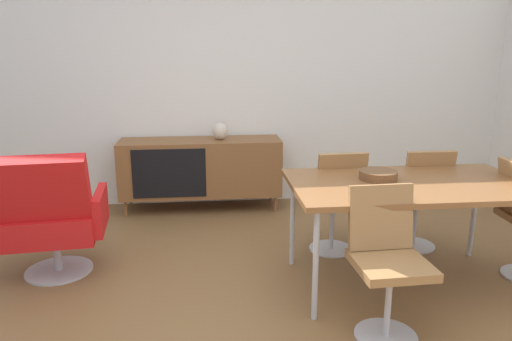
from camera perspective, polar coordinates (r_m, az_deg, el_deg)
The scene contains 10 objects.
ground_plane at distance 2.94m, azimuth -4.65°, elevation -19.09°, with size 8.32×8.32×0.00m, color brown.
wall_back at distance 5.05m, azimuth -5.77°, elevation 11.88°, with size 6.80×0.12×2.80m, color white.
sideboard at distance 4.89m, azimuth -6.56°, elevation 0.39°, with size 1.60×0.45×0.72m.
vase_cobalt at distance 4.82m, azimuth -4.28°, elevation 4.67°, with size 0.15×0.15×0.17m.
dining_table at distance 3.40m, azimuth 17.66°, elevation -2.00°, with size 1.60×0.90×0.74m.
wooden_bowl_on_table at distance 3.40m, azimuth 14.23°, elevation -0.52°, with size 0.26×0.26×0.06m, color brown.
dining_chair_front_left at distance 2.86m, azimuth 15.19°, elevation -9.82°, with size 0.42×0.44×0.86m.
dining_chair_back_left at distance 3.86m, azimuth 9.38°, elevation -3.12°, with size 0.42×0.45×0.86m.
dining_chair_back_right at distance 4.09m, azimuth 18.83°, elevation -2.69°, with size 0.41×0.43×0.86m.
lounge_chair_red at distance 3.72m, azimuth -23.06°, elevation -4.84°, with size 0.76×0.71×0.95m.
Camera 1 is at (-0.03, -2.45, 1.62)m, focal length 33.88 mm.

